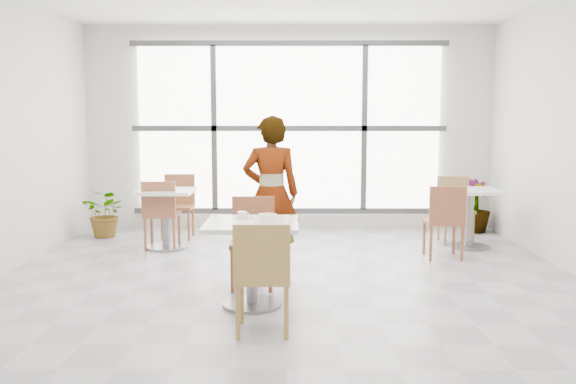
{
  "coord_description": "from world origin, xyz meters",
  "views": [
    {
      "loc": [
        0.02,
        -5.6,
        1.63
      ],
      "look_at": [
        0.0,
        -0.3,
        1.0
      ],
      "focal_mm": 38.24,
      "sensor_mm": 36.0,
      "label": 1
    }
  ],
  "objects_px": {
    "bg_table_left": "(166,210)",
    "bg_chair_left_far": "(179,201)",
    "oatmeal_bowl": "(267,219)",
    "bg_table_right": "(469,210)",
    "plant_right": "(475,206)",
    "bg_chair_left_near": "(161,210)",
    "chair_near": "(262,271)",
    "chair_far": "(253,235)",
    "main_table": "(252,248)",
    "bg_chair_right_near": "(445,217)",
    "coffee_cup": "(242,216)",
    "bg_chair_right_far": "(454,204)",
    "person": "(271,194)",
    "plant_left": "(106,213)"
  },
  "relations": [
    {
      "from": "main_table",
      "to": "oatmeal_bowl",
      "type": "height_order",
      "value": "oatmeal_bowl"
    },
    {
      "from": "chair_far",
      "to": "bg_chair_left_near",
      "type": "distance_m",
      "value": 2.1
    },
    {
      "from": "bg_chair_left_far",
      "to": "chair_near",
      "type": "bearing_deg",
      "value": -71.09
    },
    {
      "from": "chair_far",
      "to": "bg_chair_left_far",
      "type": "distance_m",
      "value": 2.77
    },
    {
      "from": "oatmeal_bowl",
      "to": "bg_table_right",
      "type": "height_order",
      "value": "oatmeal_bowl"
    },
    {
      "from": "coffee_cup",
      "to": "bg_chair_left_far",
      "type": "xyz_separation_m",
      "value": [
        -1.13,
        3.05,
        -0.28
      ]
    },
    {
      "from": "person",
      "to": "bg_chair_right_near",
      "type": "bearing_deg",
      "value": -169.1
    },
    {
      "from": "chair_near",
      "to": "person",
      "type": "distance_m",
      "value": 2.08
    },
    {
      "from": "main_table",
      "to": "bg_chair_right_near",
      "type": "xyz_separation_m",
      "value": [
        2.14,
        1.83,
        -0.02
      ]
    },
    {
      "from": "bg_chair_left_near",
      "to": "main_table",
      "type": "bearing_deg",
      "value": 118.69
    },
    {
      "from": "bg_chair_right_near",
      "to": "bg_chair_left_near",
      "type": "bearing_deg",
      "value": -8.82
    },
    {
      "from": "chair_near",
      "to": "bg_chair_left_far",
      "type": "height_order",
      "value": "same"
    },
    {
      "from": "chair_near",
      "to": "oatmeal_bowl",
      "type": "xyz_separation_m",
      "value": [
        0.01,
        0.64,
        0.29
      ]
    },
    {
      "from": "plant_right",
      "to": "bg_chair_left_near",
      "type": "bearing_deg",
      "value": -164.29
    },
    {
      "from": "chair_far",
      "to": "plant_left",
      "type": "bearing_deg",
      "value": 131.35
    },
    {
      "from": "person",
      "to": "bg_chair_right_far",
      "type": "relative_size",
      "value": 1.92
    },
    {
      "from": "bg_table_left",
      "to": "plant_left",
      "type": "distance_m",
      "value": 1.25
    },
    {
      "from": "bg_chair_left_near",
      "to": "bg_chair_right_far",
      "type": "relative_size",
      "value": 1.0
    },
    {
      "from": "coffee_cup",
      "to": "main_table",
      "type": "bearing_deg",
      "value": -57.0
    },
    {
      "from": "coffee_cup",
      "to": "oatmeal_bowl",
      "type": "bearing_deg",
      "value": -45.57
    },
    {
      "from": "main_table",
      "to": "bg_chair_right_far",
      "type": "relative_size",
      "value": 0.92
    },
    {
      "from": "person",
      "to": "bg_table_right",
      "type": "height_order",
      "value": "person"
    },
    {
      "from": "main_table",
      "to": "bg_chair_right_far",
      "type": "distance_m",
      "value": 3.84
    },
    {
      "from": "bg_chair_left_far",
      "to": "bg_table_left",
      "type": "bearing_deg",
      "value": -91.81
    },
    {
      "from": "bg_table_right",
      "to": "bg_chair_right_near",
      "type": "bearing_deg",
      "value": -125.72
    },
    {
      "from": "bg_chair_left_near",
      "to": "bg_table_left",
      "type": "bearing_deg",
      "value": -128.26
    },
    {
      "from": "chair_near",
      "to": "bg_chair_left_near",
      "type": "bearing_deg",
      "value": -65.38
    },
    {
      "from": "chair_near",
      "to": "coffee_cup",
      "type": "bearing_deg",
      "value": -76.0
    },
    {
      "from": "oatmeal_bowl",
      "to": "bg_chair_right_far",
      "type": "relative_size",
      "value": 0.24
    },
    {
      "from": "bg_table_left",
      "to": "plant_right",
      "type": "height_order",
      "value": "plant_right"
    },
    {
      "from": "person",
      "to": "coffee_cup",
      "type": "bearing_deg",
      "value": 76.19
    },
    {
      "from": "person",
      "to": "bg_chair_right_near",
      "type": "height_order",
      "value": "person"
    },
    {
      "from": "main_table",
      "to": "plant_left",
      "type": "relative_size",
      "value": 1.2
    },
    {
      "from": "bg_chair_right_far",
      "to": "bg_chair_right_near",
      "type": "bearing_deg",
      "value": -110.21
    },
    {
      "from": "oatmeal_bowl",
      "to": "bg_chair_right_far",
      "type": "height_order",
      "value": "bg_chair_right_far"
    },
    {
      "from": "coffee_cup",
      "to": "bg_chair_right_near",
      "type": "relative_size",
      "value": 0.18
    },
    {
      "from": "chair_far",
      "to": "plant_right",
      "type": "height_order",
      "value": "chair_far"
    },
    {
      "from": "bg_table_left",
      "to": "bg_chair_left_far",
      "type": "xyz_separation_m",
      "value": [
        0.02,
        0.76,
        0.01
      ]
    },
    {
      "from": "person",
      "to": "bg_chair_left_near",
      "type": "relative_size",
      "value": 1.92
    },
    {
      "from": "main_table",
      "to": "chair_far",
      "type": "relative_size",
      "value": 0.92
    },
    {
      "from": "bg_chair_left_near",
      "to": "bg_chair_right_near",
      "type": "xyz_separation_m",
      "value": [
        3.43,
        -0.53,
        0.0
      ]
    },
    {
      "from": "chair_near",
      "to": "oatmeal_bowl",
      "type": "bearing_deg",
      "value": -91.27
    },
    {
      "from": "bg_chair_left_near",
      "to": "chair_far",
      "type": "bearing_deg",
      "value": 126.96
    },
    {
      "from": "person",
      "to": "chair_far",
      "type": "bearing_deg",
      "value": 72.49
    },
    {
      "from": "bg_table_right",
      "to": "plant_right",
      "type": "distance_m",
      "value": 1.16
    },
    {
      "from": "chair_near",
      "to": "plant_left",
      "type": "distance_m",
      "value": 4.57
    },
    {
      "from": "main_table",
      "to": "bg_chair_right_near",
      "type": "distance_m",
      "value": 2.81
    },
    {
      "from": "bg_chair_left_far",
      "to": "plant_left",
      "type": "distance_m",
      "value": 1.02
    },
    {
      "from": "main_table",
      "to": "bg_chair_right_far",
      "type": "xyz_separation_m",
      "value": [
        2.53,
        2.89,
        -0.02
      ]
    },
    {
      "from": "oatmeal_bowl",
      "to": "bg_table_right",
      "type": "distance_m",
      "value": 3.59
    }
  ]
}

